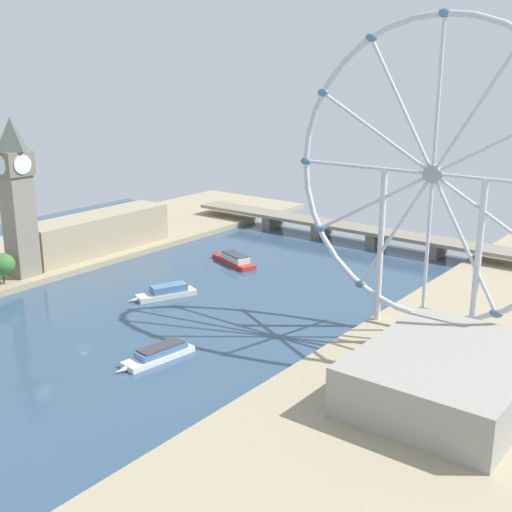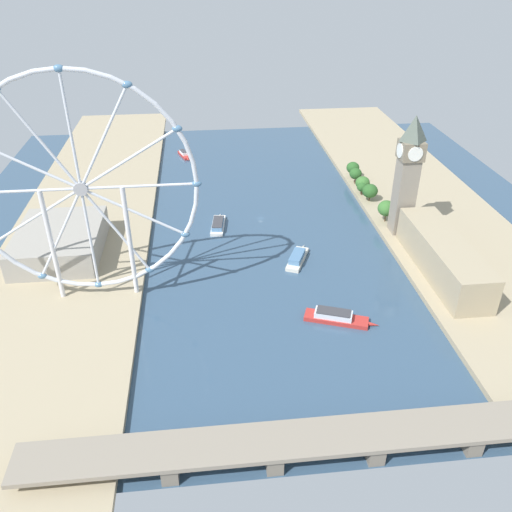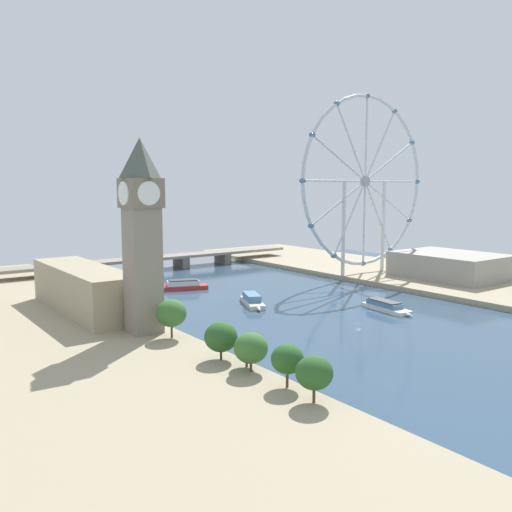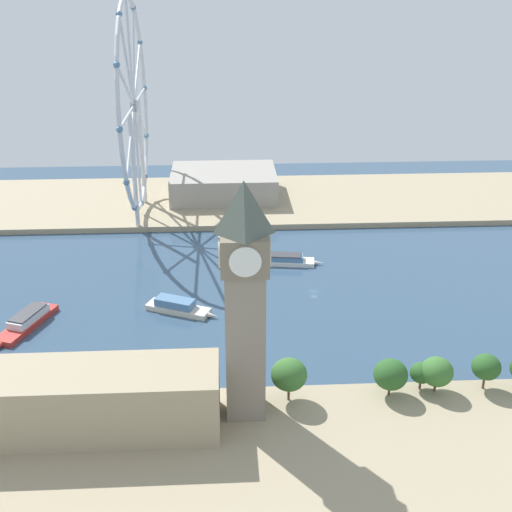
% 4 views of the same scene
% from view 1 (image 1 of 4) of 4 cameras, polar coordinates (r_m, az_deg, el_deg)
% --- Properties ---
extents(ground_plane, '(408.20, 408.20, 0.00)m').
position_cam_1_polar(ground_plane, '(258.53, -14.56, -7.56)').
color(ground_plane, '#334C66').
extents(riverbank_right, '(90.00, 520.00, 3.00)m').
position_cam_1_polar(riverbank_right, '(187.89, 9.56, -16.28)').
color(riverbank_right, tan).
rests_on(riverbank_right, ground_plane).
extents(clock_tower, '(14.60, 14.60, 75.32)m').
position_cam_1_polar(clock_tower, '(333.14, -19.78, 4.90)').
color(clock_tower, gray).
rests_on(clock_tower, riverbank_left).
extents(parliament_block, '(22.00, 85.33, 20.34)m').
position_cam_1_polar(parliament_block, '(373.13, -13.41, 1.95)').
color(parliament_block, tan).
rests_on(parliament_block, riverbank_left).
extents(ferris_wheel, '(113.95, 3.20, 116.70)m').
position_cam_1_polar(ferris_wheel, '(249.39, 14.88, 6.65)').
color(ferris_wheel, silver).
rests_on(ferris_wheel, riverbank_right).
extents(riverside_hall, '(48.11, 62.89, 15.37)m').
position_cam_1_polar(riverside_hall, '(212.63, 16.14, -9.85)').
color(riverside_hall, gray).
rests_on(riverside_hall, riverbank_right).
extents(river_bridge, '(220.20, 17.56, 9.72)m').
position_cam_1_polar(river_bridge, '(399.10, 7.90, 2.29)').
color(river_bridge, gray).
rests_on(river_bridge, ground_plane).
extents(tour_boat_0, '(11.52, 32.32, 4.85)m').
position_cam_1_polar(tour_boat_0, '(242.59, -8.31, -8.27)').
color(tour_boat_0, white).
rests_on(tour_boat_0, ground_plane).
extents(tour_boat_1, '(18.04, 31.03, 5.60)m').
position_cam_1_polar(tour_boat_1, '(304.21, -7.68, -3.09)').
color(tour_boat_1, beige).
rests_on(tour_boat_1, ground_plane).
extents(tour_boat_2, '(36.74, 19.06, 5.78)m').
position_cam_1_polar(tour_boat_2, '(351.63, -1.91, -0.30)').
color(tour_boat_2, '#B22D28').
rests_on(tour_boat_2, ground_plane).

